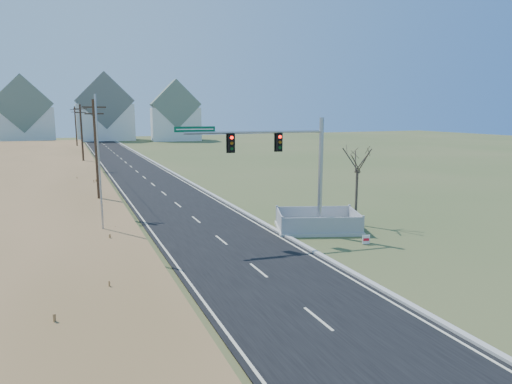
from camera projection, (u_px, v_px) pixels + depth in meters
name	position (u px, v px, depth m)	size (l,w,h in m)	color
ground	(244.00, 260.00, 25.20)	(260.00, 260.00, 0.00)	#445428
road	(127.00, 164.00, 70.60)	(8.00, 180.00, 0.06)	black
curb	(154.00, 162.00, 72.17)	(0.30, 180.00, 0.18)	#B2AFA8
utility_pole_near	(97.00, 156.00, 35.53)	(1.80, 0.26, 9.00)	#422D1E
utility_pole_mid	(82.00, 136.00, 62.77)	(1.80, 0.26, 9.00)	#422D1E
utility_pole_far	(76.00, 129.00, 90.01)	(1.80, 0.26, 9.00)	#422D1E
condo_nnw	(23.00, 116.00, 115.21)	(14.93, 11.17, 17.03)	white
condo_n	(104.00, 113.00, 126.33)	(15.27, 10.20, 18.54)	white
condo_ne	(175.00, 116.00, 126.05)	(14.12, 10.51, 16.52)	white
traffic_signal_mast	(293.00, 166.00, 29.03)	(9.63, 1.40, 7.71)	#9EA0A5
fence_enclosure	(318.00, 226.00, 31.57)	(6.59, 5.51, 1.28)	#B7B5AD
open_sign	(366.00, 240.00, 28.06)	(0.46, 0.18, 0.58)	white
flagpole	(101.00, 190.00, 26.38)	(0.41, 0.41, 9.05)	#B7B5AD
bare_tree	(358.00, 158.00, 32.14)	(2.27, 2.27, 6.01)	#4C3F33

